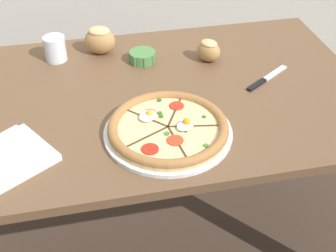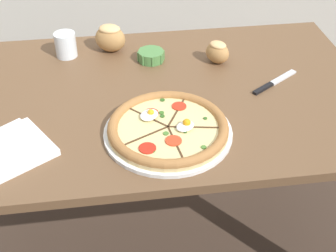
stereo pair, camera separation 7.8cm
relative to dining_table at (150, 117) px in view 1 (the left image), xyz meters
name	(u,v)px [view 1 (the left image)]	position (x,y,z in m)	size (l,w,h in m)	color
ground_plane	(153,238)	(0.00, 0.00, -0.64)	(12.00, 12.00, 0.00)	#3D2D23
dining_table	(150,117)	(0.00, 0.00, 0.00)	(1.45, 0.88, 0.73)	brown
pizza	(168,129)	(0.02, -0.22, 0.11)	(0.37, 0.37, 0.05)	white
ramekin_bowl	(142,56)	(0.02, 0.22, 0.11)	(0.10, 0.10, 0.04)	#4C8442
napkin_folded	(6,158)	(-0.44, -0.25, 0.11)	(0.30, 0.29, 0.04)	white
bread_piece_near	(100,40)	(-0.12, 0.31, 0.15)	(0.14, 0.13, 0.10)	#B27F47
bread_piece_mid	(209,50)	(0.25, 0.17, 0.13)	(0.11, 0.11, 0.08)	#B27F47
knife_main	(267,78)	(0.41, 0.01, 0.10)	(0.19, 0.13, 0.01)	silver
water_glass	(55,50)	(-0.29, 0.29, 0.13)	(0.08, 0.08, 0.09)	white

